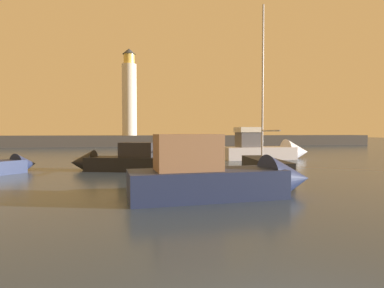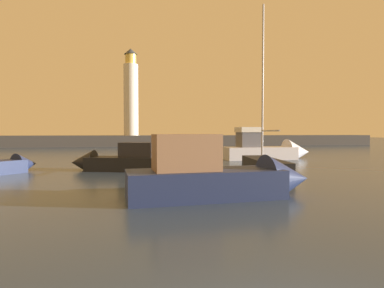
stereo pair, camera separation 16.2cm
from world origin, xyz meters
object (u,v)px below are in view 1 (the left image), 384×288
(motorboat_2, at_px, (229,177))
(lighthouse, at_px, (129,94))
(motorboat_1, at_px, (116,161))
(sailboat_moored, at_px, (265,164))
(motorboat_0, at_px, (270,150))

(motorboat_2, bearing_deg, lighthouse, 95.60)
(motorboat_1, relative_size, sailboat_moored, 0.64)
(lighthouse, bearing_deg, sailboat_moored, -77.44)
(motorboat_1, distance_m, sailboat_moored, 9.59)
(motorboat_2, distance_m, sailboat_moored, 7.93)
(motorboat_0, bearing_deg, sailboat_moored, -115.61)
(lighthouse, distance_m, motorboat_0, 33.84)
(sailboat_moored, bearing_deg, motorboat_1, 162.58)
(lighthouse, relative_size, sailboat_moored, 1.46)
(motorboat_2, relative_size, sailboat_moored, 0.72)
(lighthouse, bearing_deg, motorboat_1, -90.52)
(motorboat_0, bearing_deg, motorboat_1, -153.69)
(motorboat_0, bearing_deg, lighthouse, 114.24)
(motorboat_1, bearing_deg, motorboat_2, -62.97)
(motorboat_0, xyz_separation_m, motorboat_2, (-8.93, -16.37, -0.06))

